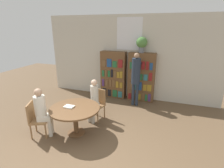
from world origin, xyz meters
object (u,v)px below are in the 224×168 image
Objects in this scene: flower_vase at (142,43)px; librarian_standing at (136,74)px; seated_reader_left at (94,99)px; seated_reader_right at (42,110)px; chair_left_side at (98,102)px; bookshelf_left at (113,75)px; reading_table at (75,112)px; chair_near_camera at (36,118)px; bookshelf_right at (141,77)px.

librarian_standing is at bearing -95.64° from flower_vase.
seated_reader_left is 1.37m from seated_reader_right.
seated_reader_left is at bearing -122.00° from librarian_standing.
flower_vase is 1.09m from librarian_standing.
bookshelf_left is at bearing -74.58° from chair_left_side.
reading_table is (-0.09, -2.66, -0.27)m from bookshelf_left.
chair_near_camera is at bearing -122.65° from flower_vase.
chair_left_side is 0.71× the size of seated_reader_right.
seated_reader_left is at bearing 116.84° from seated_reader_right.
flower_vase is 2.51m from chair_left_side.
librarian_standing is (-0.10, -0.50, 0.23)m from bookshelf_right.
seated_reader_left is (0.16, 0.75, 0.07)m from reading_table.
chair_near_camera is 0.72× the size of seated_reader_left.
bookshelf_right is at bearing 78.98° from librarian_standing.
seated_reader_right is at bearing -121.74° from bookshelf_right.
chair_near_camera is at bearing -155.85° from reading_table.
reading_table is 1.40× the size of chair_left_side.
seated_reader_left reaches higher than chair_near_camera.
bookshelf_left is at bearing -179.99° from bookshelf_right.
seated_reader_right is at bearing -121.03° from flower_vase.
bookshelf_left is at bearing 88.12° from reading_table.
seated_reader_right is at bearing -155.85° from reading_table.
bookshelf_left and bookshelf_right have the same top height.
flower_vase is at bearing 67.76° from reading_table.
bookshelf_right is (1.05, 0.00, -0.00)m from bookshelf_left.
librarian_standing reaches higher than chair_left_side.
librarian_standing reaches higher than bookshelf_left.
reading_table is at bearing -91.88° from bookshelf_left.
flower_vase reaches higher than chair_near_camera.
bookshelf_right is at bearing 0.01° from bookshelf_left.
seated_reader_left is at bearing -115.93° from flower_vase.
chair_left_side is 0.72× the size of seated_reader_left.
chair_left_side is (-0.94, -1.73, -0.38)m from bookshelf_right.
bookshelf_right is 0.56m from librarian_standing.
chair_near_camera and chair_left_side have the same top height.
librarian_standing is (0.95, -0.50, 0.23)m from bookshelf_left.
bookshelf_right is 3.50m from seated_reader_right.
bookshelf_left is 1.78m from chair_left_side.
bookshelf_right is at bearing 122.53° from chair_near_camera.
reading_table is at bearing -115.72° from librarian_standing.
seated_reader_right is (-1.79, -2.98, -1.36)m from flower_vase.
chair_near_camera is (-2.00, -3.05, -0.38)m from bookshelf_right.
librarian_standing is (1.04, 2.16, 0.50)m from reading_table.
librarian_standing is at bearing -110.15° from seated_reader_left.
bookshelf_left is 1.99× the size of chair_near_camera.
bookshelf_right is 1.99× the size of chair_left_side.
bookshelf_left is at bearing -179.72° from flower_vase.
bookshelf_left reaches higher than chair_left_side.
reading_table is at bearing -112.24° from flower_vase.
chair_left_side is at bearing 120.05° from seated_reader_right.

